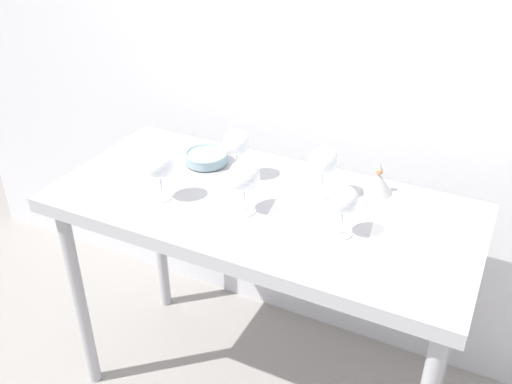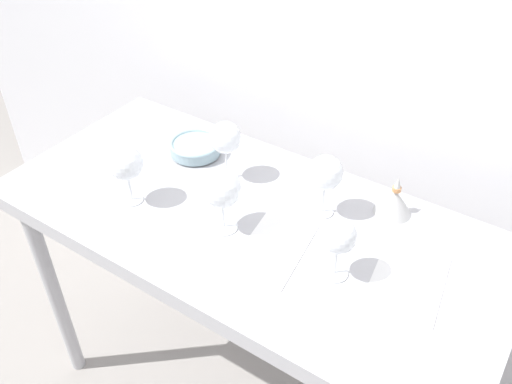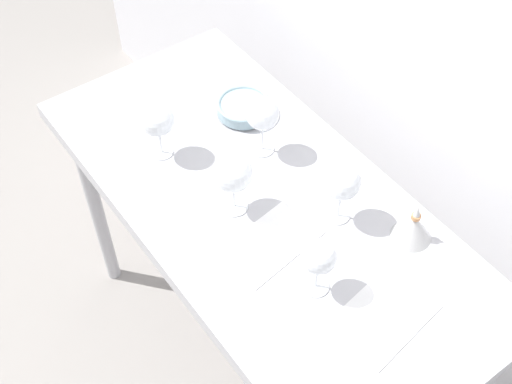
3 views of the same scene
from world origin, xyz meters
name	(u,v)px [view 1 (image 1 of 3)]	position (x,y,z in m)	size (l,w,h in m)	color
back_wall	(322,42)	(0.00, 0.49, 1.30)	(3.80, 0.04, 2.60)	silver
steel_counter	(261,228)	(0.00, -0.01, 0.79)	(1.40, 0.65, 0.90)	#ADADB2
wine_glass_near_center	(244,177)	(-0.02, -0.08, 1.02)	(0.10, 0.10, 0.18)	white
wine_glass_far_left	(236,144)	(-0.15, 0.10, 1.03)	(0.09, 0.09, 0.18)	white
wine_glass_near_left	(159,165)	(-0.30, -0.13, 1.02)	(0.09, 0.09, 0.17)	white
wine_glass_near_right	(344,201)	(0.29, -0.07, 1.02)	(0.08, 0.08, 0.16)	white
wine_glass_far_right	(323,161)	(0.16, 0.12, 1.03)	(0.09, 0.09, 0.18)	white
tasting_sheet_upper	(399,234)	(0.45, 0.01, 0.90)	(0.16, 0.24, 0.00)	white
tasting_sheet_lower	(289,221)	(0.13, -0.07, 0.90)	(0.15, 0.25, 0.00)	white
tasting_bowl	(206,157)	(-0.30, 0.15, 0.93)	(0.16, 0.16, 0.04)	#4C4C4C
decanter_funnel	(378,182)	(0.32, 0.22, 0.94)	(0.10, 0.10, 0.12)	#B7B7B7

